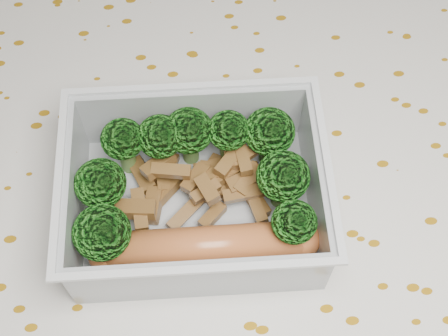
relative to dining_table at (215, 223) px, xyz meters
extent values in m
cube|color=brown|center=(0.00, 0.00, 0.06)|extent=(1.40, 0.90, 0.04)
cube|color=silver|center=(0.00, 0.00, 0.09)|extent=(1.46, 0.96, 0.01)
cube|color=silver|center=(-0.02, -0.03, 0.09)|extent=(0.19, 0.15, 0.00)
cube|color=silver|center=(-0.01, 0.04, 0.12)|extent=(0.18, 0.01, 0.06)
cube|color=silver|center=(-0.02, -0.09, 0.12)|extent=(0.18, 0.01, 0.06)
cube|color=silver|center=(0.07, -0.03, 0.12)|extent=(0.01, 0.13, 0.06)
cube|color=silver|center=(-0.10, -0.02, 0.12)|extent=(0.01, 0.13, 0.06)
cube|color=silver|center=(-0.01, 0.04, 0.15)|extent=(0.19, 0.02, 0.00)
cube|color=silver|center=(-0.02, -0.10, 0.15)|extent=(0.19, 0.02, 0.00)
cube|color=silver|center=(0.08, -0.03, 0.15)|extent=(0.01, 0.14, 0.00)
cube|color=silver|center=(-0.11, -0.02, 0.15)|extent=(0.01, 0.14, 0.00)
cylinder|color=#608C3F|center=(-0.07, 0.02, 0.11)|extent=(0.01, 0.01, 0.03)
ellipsoid|color=#2B7B1E|center=(-0.07, 0.02, 0.14)|extent=(0.03, 0.03, 0.03)
cylinder|color=#608C3F|center=(-0.04, 0.02, 0.11)|extent=(0.01, 0.01, 0.03)
ellipsoid|color=#2B7B1E|center=(-0.04, 0.02, 0.14)|extent=(0.04, 0.04, 0.03)
cylinder|color=#608C3F|center=(-0.02, 0.02, 0.11)|extent=(0.01, 0.01, 0.03)
ellipsoid|color=#2B7B1E|center=(-0.02, 0.02, 0.13)|extent=(0.04, 0.04, 0.03)
cylinder|color=#608C3F|center=(0.01, 0.01, 0.11)|extent=(0.01, 0.01, 0.03)
ellipsoid|color=#2B7B1E|center=(0.01, 0.01, 0.14)|extent=(0.03, 0.03, 0.03)
cylinder|color=#608C3F|center=(0.04, 0.01, 0.11)|extent=(0.01, 0.01, 0.03)
ellipsoid|color=#2B7B1E|center=(0.04, 0.01, 0.13)|extent=(0.04, 0.04, 0.03)
cylinder|color=#608C3F|center=(-0.08, -0.02, 0.11)|extent=(0.01, 0.01, 0.03)
ellipsoid|color=#2B7B1E|center=(-0.08, -0.02, 0.13)|extent=(0.04, 0.04, 0.03)
cylinder|color=#608C3F|center=(0.05, -0.03, 0.11)|extent=(0.01, 0.01, 0.03)
ellipsoid|color=#2B7B1E|center=(0.05, -0.03, 0.13)|extent=(0.04, 0.04, 0.03)
cylinder|color=#608C3F|center=(-0.08, -0.06, 0.11)|extent=(0.01, 0.01, 0.03)
ellipsoid|color=#2B7B1E|center=(-0.08, -0.06, 0.13)|extent=(0.04, 0.04, 0.04)
cylinder|color=#608C3F|center=(0.05, -0.07, 0.11)|extent=(0.01, 0.01, 0.03)
ellipsoid|color=#2B7B1E|center=(0.05, -0.07, 0.14)|extent=(0.03, 0.03, 0.03)
cube|color=brown|center=(-0.04, 0.00, 0.10)|extent=(0.01, 0.03, 0.01)
cube|color=brown|center=(0.00, 0.00, 0.10)|extent=(0.02, 0.02, 0.01)
cube|color=brown|center=(-0.04, 0.00, 0.12)|extent=(0.03, 0.03, 0.01)
cube|color=brown|center=(0.00, -0.01, 0.10)|extent=(0.02, 0.03, 0.01)
cube|color=brown|center=(0.01, -0.01, 0.12)|extent=(0.02, 0.02, 0.01)
cube|color=brown|center=(0.03, -0.03, 0.10)|extent=(0.02, 0.03, 0.01)
cube|color=brown|center=(-0.03, -0.03, 0.10)|extent=(0.03, 0.03, 0.01)
cube|color=brown|center=(-0.01, -0.04, 0.10)|extent=(0.02, 0.02, 0.01)
cube|color=brown|center=(0.03, -0.02, 0.11)|extent=(0.03, 0.03, 0.01)
cube|color=brown|center=(0.02, -0.03, 0.11)|extent=(0.03, 0.01, 0.01)
cube|color=brown|center=(-0.03, -0.01, 0.12)|extent=(0.03, 0.02, 0.01)
cube|color=brown|center=(0.01, 0.01, 0.12)|extent=(0.01, 0.03, 0.01)
cube|color=brown|center=(0.01, -0.01, 0.10)|extent=(0.03, 0.03, 0.01)
cube|color=brown|center=(-0.04, 0.01, 0.10)|extent=(0.02, 0.03, 0.01)
cube|color=brown|center=(0.03, 0.00, 0.12)|extent=(0.03, 0.02, 0.01)
cube|color=brown|center=(-0.01, -0.01, 0.10)|extent=(0.02, 0.03, 0.01)
cube|color=brown|center=(-0.01, -0.03, 0.12)|extent=(0.02, 0.03, 0.01)
cube|color=brown|center=(-0.06, 0.00, 0.10)|extent=(0.02, 0.03, 0.01)
cube|color=brown|center=(-0.01, -0.02, 0.11)|extent=(0.03, 0.02, 0.01)
cube|color=brown|center=(-0.04, -0.01, 0.10)|extent=(0.03, 0.03, 0.01)
cube|color=brown|center=(0.02, -0.02, 0.11)|extent=(0.03, 0.02, 0.01)
cube|color=brown|center=(0.00, 0.00, 0.10)|extent=(0.03, 0.03, 0.01)
cube|color=brown|center=(0.02, 0.00, 0.12)|extent=(0.01, 0.03, 0.01)
cube|color=brown|center=(-0.02, -0.01, 0.11)|extent=(0.03, 0.03, 0.01)
cube|color=brown|center=(0.00, -0.01, 0.11)|extent=(0.03, 0.01, 0.01)
cube|color=brown|center=(-0.05, -0.02, 0.10)|extent=(0.02, 0.03, 0.01)
cube|color=brown|center=(-0.01, 0.00, 0.10)|extent=(0.02, 0.03, 0.01)
cube|color=brown|center=(-0.06, -0.03, 0.11)|extent=(0.01, 0.03, 0.01)
cube|color=brown|center=(0.03, -0.01, 0.10)|extent=(0.02, 0.02, 0.01)
cube|color=brown|center=(0.01, -0.01, 0.11)|extent=(0.03, 0.02, 0.01)
cube|color=brown|center=(0.03, -0.04, 0.10)|extent=(0.01, 0.03, 0.01)
cube|color=brown|center=(-0.06, -0.03, 0.11)|extent=(0.03, 0.02, 0.01)
cylinder|color=#B35D2E|center=(-0.01, -0.07, 0.11)|extent=(0.14, 0.04, 0.03)
sphere|color=#B35D2E|center=(0.06, -0.07, 0.11)|extent=(0.03, 0.03, 0.03)
sphere|color=#B35D2E|center=(-0.08, -0.06, 0.11)|extent=(0.03, 0.03, 0.03)
camera|label=1|loc=(-0.02, -0.24, 0.53)|focal=50.00mm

